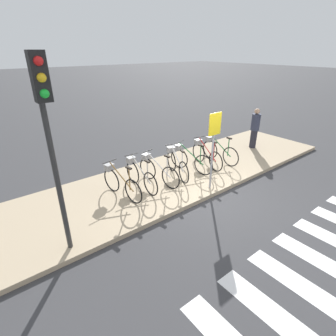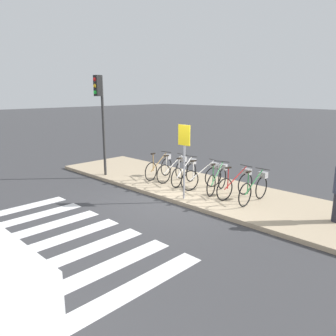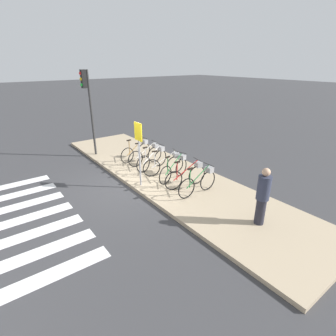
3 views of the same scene
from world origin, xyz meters
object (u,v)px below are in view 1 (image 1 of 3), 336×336
Objects in this scene: parked_bicycle_6 at (218,150)px; pedestrian at (255,128)px; parked_bicycle_0 at (120,181)px; parked_bicycle_5 at (205,153)px; sign_post at (214,139)px; parked_bicycle_3 at (176,163)px; parked_bicycle_1 at (139,174)px; parked_bicycle_4 at (189,158)px; traffic_light at (47,121)px; parked_bicycle_2 at (156,169)px.

parked_bicycle_6 is 2.29m from pedestrian.
parked_bicycle_6 is (3.99, -0.01, 0.00)m from parked_bicycle_0.
parked_bicycle_0 and parked_bicycle_6 have the same top height.
sign_post is (-1.07, -1.27, 1.08)m from parked_bicycle_5.
pedestrian reaches higher than parked_bicycle_3.
parked_bicycle_0 is 6.26m from pedestrian.
pedestrian reaches higher than parked_bicycle_0.
parked_bicycle_1 is at bearing 178.55° from parked_bicycle_3.
parked_bicycle_4 is 1.38m from parked_bicycle_6.
parked_bicycle_6 is 2.37m from sign_post.
pedestrian is at bearing 9.67° from traffic_light.
parked_bicycle_0 and parked_bicycle_1 have the same top height.
parked_bicycle_6 is at bearing -0.20° from parked_bicycle_0.
parked_bicycle_2 is at bearing -178.35° from parked_bicycle_3.
parked_bicycle_6 is at bearing -2.81° from parked_bicycle_5.
parked_bicycle_2 is at bearing -179.81° from parked_bicycle_5.
parked_bicycle_5 is at bearing 177.19° from parked_bicycle_6.
traffic_light is (-4.47, -1.35, 2.26)m from parked_bicycle_4.
traffic_light is (-8.11, -1.38, 1.85)m from pedestrian.
parked_bicycle_5 is 0.43× the size of traffic_light.
parked_bicycle_2 is 1.02× the size of parked_bicycle_4.
parked_bicycle_1 is at bearing 28.35° from traffic_light.
sign_post is at bearing -143.79° from parked_bicycle_6.
parked_bicycle_6 is 6.40m from traffic_light.
parked_bicycle_1 is (0.68, 0.07, 0.00)m from parked_bicycle_0.
parked_bicycle_6 is at bearing -0.50° from parked_bicycle_2.
parked_bicycle_3 is at bearing 179.31° from parked_bicycle_5.
traffic_light is 4.32m from sign_post.
parked_bicycle_2 and parked_bicycle_3 have the same top height.
parked_bicycle_3 is (2.06, 0.03, 0.00)m from parked_bicycle_0.
parked_bicycle_5 and parked_bicycle_6 have the same top height.
parked_bicycle_1 is at bearing 178.59° from parked_bicycle_6.
parked_bicycle_0 is 1.01× the size of pedestrian.
parked_bicycle_2 is at bearing 179.50° from parked_bicycle_6.
parked_bicycle_3 is 1.70m from sign_post.
parked_bicycle_6 is 0.44× the size of traffic_light.
parked_bicycle_1 is at bearing 174.27° from parked_bicycle_2.
traffic_light is (-3.91, -1.34, 2.26)m from parked_bicycle_3.
parked_bicycle_0 is at bearing -174.39° from parked_bicycle_1.
parked_bicycle_4 is 0.98× the size of parked_bicycle_5.
parked_bicycle_2 is 1.36m from parked_bicycle_4.
traffic_light reaches higher than parked_bicycle_6.
parked_bicycle_5 is (3.36, 0.02, 0.00)m from parked_bicycle_0.
parked_bicycle_0 is 3.20m from traffic_light.
sign_post is at bearing -103.78° from parked_bicycle_4.
parked_bicycle_4 is 1.73m from sign_post.
parked_bicycle_1 is 3.66m from traffic_light.
parked_bicycle_3 and parked_bicycle_6 have the same top height.
parked_bicycle_5 is at bearing -178.80° from pedestrian.
parked_bicycle_4 is at bearing 1.67° from parked_bicycle_2.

